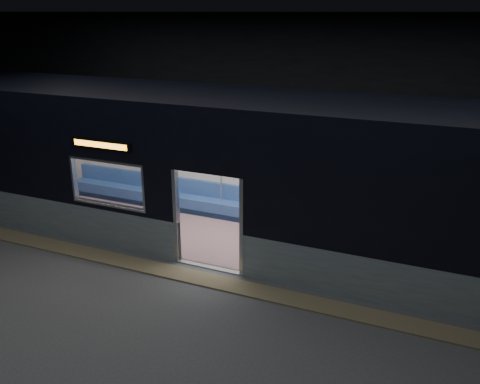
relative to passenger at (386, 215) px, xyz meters
The scene contains 6 objects.
station_floor 4.80m from the passenger, 131.58° to the right, with size 24.00×14.00×0.01m, color #47494C.
station_envelope 5.56m from the passenger, 131.58° to the right, with size 24.00×14.00×5.00m.
tactile_strip 4.41m from the passenger, 136.40° to the right, with size 22.80×0.50×0.03m, color #8C7F59.
metro_car 3.48m from the passenger, 162.31° to the right, with size 18.00×3.04×3.35m.
passenger is the anchor object (origin of this frame).
handbag 0.22m from the passenger, 93.00° to the right, with size 0.27×0.23×0.13m, color black.
Camera 1 is at (4.33, -7.30, 5.01)m, focal length 38.00 mm.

